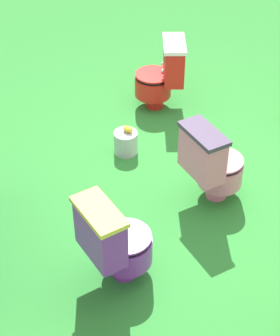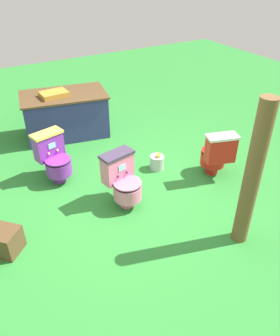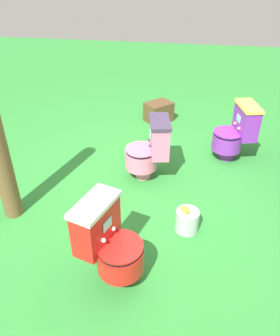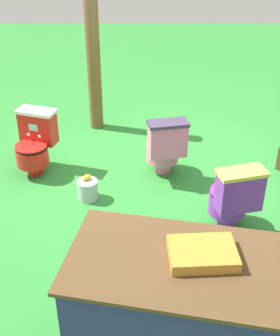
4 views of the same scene
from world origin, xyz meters
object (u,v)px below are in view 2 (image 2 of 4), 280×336
object	(u,v)px
vendor_table	(66,114)
small_crate	(2,240)
wooden_post	(252,177)
toilet_pink	(123,180)
toilet_red	(216,154)
toilet_purple	(54,157)
lemon_bucket	(157,162)

from	to	relation	value
vendor_table	small_crate	xyz separation A→B (m)	(-1.60, -2.35, -0.24)
vendor_table	wooden_post	xyz separation A→B (m)	(0.84, -3.54, 0.48)
toilet_pink	vendor_table	size ratio (longest dim) A/B	0.45
toilet_red	vendor_table	distance (m)	2.78
wooden_post	toilet_red	bearing A→B (deg)	62.62
vendor_table	wooden_post	distance (m)	3.67
toilet_purple	vendor_table	xyz separation A→B (m)	(0.63, 1.29, 0.02)
toilet_purple	small_crate	distance (m)	1.46
wooden_post	lemon_bucket	world-z (taller)	wooden_post
toilet_purple	toilet_red	bearing A→B (deg)	138.01
toilet_red	small_crate	distance (m)	3.05
toilet_purple	small_crate	world-z (taller)	toilet_purple
toilet_red	lemon_bucket	world-z (taller)	toilet_red
toilet_red	small_crate	bearing A→B (deg)	-162.97
toilet_red	vendor_table	size ratio (longest dim) A/B	0.45
toilet_purple	wooden_post	world-z (taller)	wooden_post
small_crate	lemon_bucket	bearing A→B (deg)	12.98
toilet_red	toilet_purple	bearing A→B (deg)	169.82
wooden_post	small_crate	distance (m)	2.81
vendor_table	lemon_bucket	world-z (taller)	vendor_table
toilet_purple	toilet_red	xyz separation A→B (m)	(2.07, -1.09, 0.00)
toilet_pink	wooden_post	size ratio (longest dim) A/B	0.41
vendor_table	wooden_post	bearing A→B (deg)	-76.66
toilet_pink	small_crate	size ratio (longest dim) A/B	1.87
toilet_red	vendor_table	world-z (taller)	vendor_table
toilet_pink	toilet_red	bearing A→B (deg)	164.94
wooden_post	lemon_bucket	size ratio (longest dim) A/B	6.35
toilet_pink	toilet_red	xyz separation A→B (m)	(1.48, -0.10, 0.00)
small_crate	lemon_bucket	distance (m)	2.46
toilet_pink	small_crate	distance (m)	1.58
toilet_red	vendor_table	bearing A→B (deg)	138.79
small_crate	vendor_table	bearing A→B (deg)	55.74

